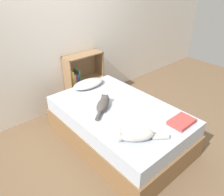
# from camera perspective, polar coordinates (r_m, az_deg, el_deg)

# --- Properties ---
(ground_plane) EXTENTS (8.00, 8.00, 0.00)m
(ground_plane) POSITION_cam_1_polar(r_m,az_deg,el_deg) (3.32, 1.70, -10.79)
(ground_plane) COLOR brown
(wall_back) EXTENTS (8.00, 0.06, 2.50)m
(wall_back) POSITION_cam_1_polar(r_m,az_deg,el_deg) (3.75, -12.87, 15.14)
(wall_back) COLOR white
(wall_back) RESTS_ON ground_plane
(bed) EXTENTS (1.24, 1.96, 0.56)m
(bed) POSITION_cam_1_polar(r_m,az_deg,el_deg) (3.15, 1.77, -7.03)
(bed) COLOR brown
(bed) RESTS_ON ground_plane
(pillow) EXTENTS (0.53, 0.29, 0.10)m
(pillow) POSITION_cam_1_polar(r_m,az_deg,el_deg) (3.55, -6.21, 3.73)
(pillow) COLOR beige
(pillow) RESTS_ON bed
(cat_light) EXTENTS (0.53, 0.44, 0.16)m
(cat_light) POSITION_cam_1_polar(r_m,az_deg,el_deg) (2.44, 5.96, -9.47)
(cat_light) COLOR beige
(cat_light) RESTS_ON bed
(cat_dark) EXTENTS (0.44, 0.37, 0.15)m
(cat_dark) POSITION_cam_1_polar(r_m,az_deg,el_deg) (2.98, -2.33, -1.52)
(cat_dark) COLOR #47423D
(cat_dark) RESTS_ON bed
(bookshelf) EXTENTS (0.70, 0.26, 0.95)m
(bookshelf) POSITION_cam_1_polar(r_m,az_deg,el_deg) (4.01, -7.79, 5.02)
(bookshelf) COLOR #8E6B47
(bookshelf) RESTS_ON ground_plane
(blanket_fold) EXTENTS (0.32, 0.22, 0.05)m
(blanket_fold) POSITION_cam_1_polar(r_m,az_deg,el_deg) (2.83, 17.71, -5.93)
(blanket_fold) COLOR #B2423D
(blanket_fold) RESTS_ON bed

